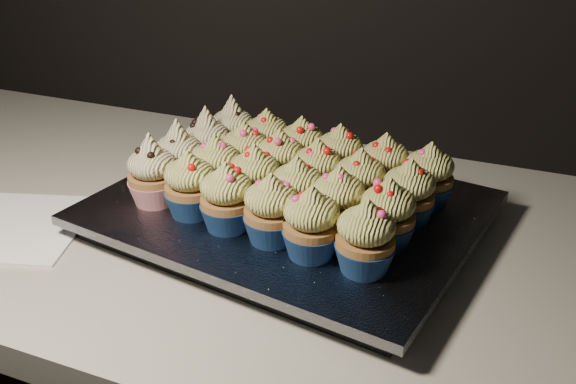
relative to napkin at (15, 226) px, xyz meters
The scene contains 28 objects.
worktop 0.27m from the napkin, 31.53° to the left, with size 2.44×0.64×0.04m, color beige.
napkin is the anchor object (origin of this frame).
baking_tray 0.35m from the napkin, 22.84° to the left, with size 0.42×0.32×0.02m, color black.
foil_lining 0.35m from the napkin, 22.84° to the left, with size 0.46×0.36×0.01m, color silver.
cupcake_0 0.20m from the napkin, 24.12° to the left, with size 0.06×0.06×0.10m.
cupcake_1 0.24m from the napkin, 16.23° to the left, with size 0.06×0.06×0.08m.
cupcake_2 0.29m from the napkin, 10.59° to the left, with size 0.06×0.06×0.08m.
cupcake_3 0.35m from the napkin, ahead, with size 0.06×0.06×0.08m.
cupcake_4 0.40m from the napkin, ahead, with size 0.06×0.06×0.08m.
cupcake_5 0.46m from the napkin, ahead, with size 0.06×0.06×0.08m.
cupcake_6 0.23m from the napkin, 37.03° to the left, with size 0.06×0.06×0.10m.
cupcake_7 0.27m from the napkin, 27.89° to the left, with size 0.06×0.06×0.08m.
cupcake_8 0.32m from the napkin, 21.38° to the left, with size 0.06×0.06×0.08m.
cupcake_9 0.37m from the napkin, 15.92° to the left, with size 0.06×0.06×0.08m.
cupcake_10 0.42m from the napkin, 12.93° to the left, with size 0.06×0.06×0.08m.
cupcake_11 0.47m from the napkin, 10.39° to the left, with size 0.06×0.06×0.08m.
cupcake_12 0.27m from the napkin, 45.69° to the left, with size 0.06×0.06×0.10m.
cupcake_13 0.31m from the napkin, 36.12° to the left, with size 0.06×0.06×0.08m.
cupcake_14 0.35m from the napkin, 30.10° to the left, with size 0.06×0.06×0.08m.
cupcake_15 0.39m from the napkin, 24.26° to the left, with size 0.06×0.06×0.08m.
cupcake_16 0.44m from the napkin, 20.08° to the left, with size 0.06×0.06×0.08m.
cupcake_17 0.50m from the napkin, 16.78° to the left, with size 0.06×0.06×0.08m.
cupcake_18 0.32m from the napkin, 51.53° to the left, with size 0.06×0.06×0.10m.
cupcake_19 0.35m from the napkin, 43.17° to the left, with size 0.06×0.06×0.08m.
cupcake_20 0.38m from the napkin, 36.31° to the left, with size 0.06×0.06×0.08m.
cupcake_21 0.43m from the napkin, 30.91° to the left, with size 0.06×0.06×0.08m.
cupcake_22 0.48m from the napkin, 26.19° to the left, with size 0.06×0.06×0.08m.
cupcake_23 0.53m from the napkin, 22.50° to the left, with size 0.06×0.06×0.08m.
Camera 1 is at (0.37, 1.04, 1.31)m, focal length 40.00 mm.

